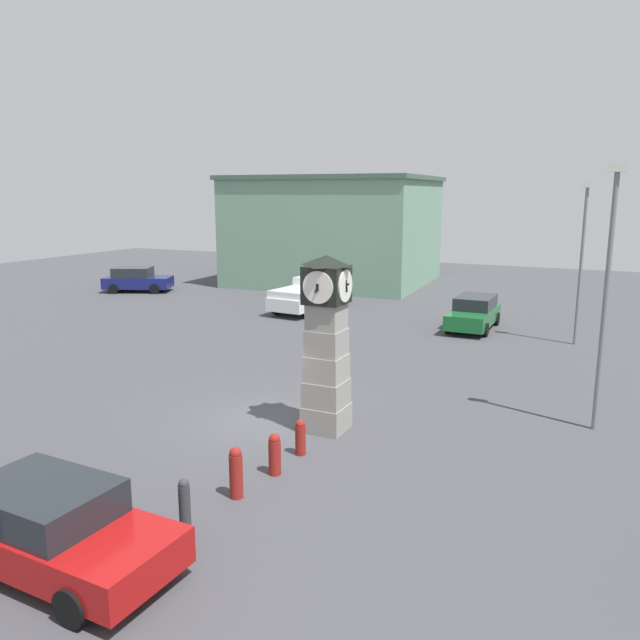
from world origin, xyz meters
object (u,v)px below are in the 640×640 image
at_px(bollard_near_tower, 185,506).
at_px(street_lamp_near_road, 582,253).
at_px(clock_tower, 326,345).
at_px(car_silver_hatch, 474,313).
at_px(bollard_far_row, 275,454).
at_px(pickup_truck, 308,295).
at_px(street_lamp_far_side, 607,283).
at_px(bollard_end_row, 300,437).
at_px(car_by_building, 53,527).
at_px(car_far_lot, 137,279).
at_px(bollard_mid_row, 236,472).

distance_m(bollard_near_tower, street_lamp_near_road, 20.84).
xyz_separation_m(clock_tower, car_silver_hatch, (0.92, 15.00, -1.63)).
distance_m(clock_tower, bollard_far_row, 3.61).
relative_size(pickup_truck, street_lamp_far_side, 0.72).
distance_m(bollard_end_row, pickup_truck, 19.20).
bearing_deg(car_by_building, car_far_lot, 129.02).
height_order(bollard_near_tower, car_far_lot, car_far_lot).
xyz_separation_m(clock_tower, bollard_end_row, (0.12, -1.80, -1.95)).
relative_size(bollard_near_tower, bollard_far_row, 1.12).
distance_m(car_silver_hatch, street_lamp_near_road, 5.78).
bearing_deg(bollard_far_row, bollard_near_tower, -95.77).
bearing_deg(pickup_truck, clock_tower, -61.88).
xyz_separation_m(bollard_near_tower, car_far_lot, (-21.54, 23.01, 0.25)).
bearing_deg(bollard_mid_row, pickup_truck, 112.33).
height_order(bollard_near_tower, bollard_end_row, bollard_near_tower).
height_order(bollard_far_row, pickup_truck, pickup_truck).
distance_m(bollard_mid_row, street_lamp_far_side, 10.86).
bearing_deg(clock_tower, pickup_truck, 118.12).
bearing_deg(car_by_building, street_lamp_near_road, 71.76).
xyz_separation_m(car_silver_hatch, street_lamp_far_side, (5.81, -11.74, 3.33)).
relative_size(bollard_far_row, car_by_building, 0.22).
xyz_separation_m(clock_tower, bollard_near_tower, (-0.21, -6.04, -1.85)).
bearing_deg(bollard_end_row, car_by_building, -105.22).
bearing_deg(bollard_end_row, pickup_truck, 115.90).
relative_size(car_silver_hatch, street_lamp_far_side, 0.63).
bearing_deg(car_silver_hatch, car_by_building, -96.15).
xyz_separation_m(bollard_mid_row, street_lamp_far_side, (6.83, 7.66, 3.54)).
bearing_deg(bollard_mid_row, street_lamp_far_side, 48.28).
relative_size(bollard_near_tower, car_by_building, 0.25).
bearing_deg(bollard_end_row, bollard_mid_row, -94.83).
bearing_deg(bollard_far_row, bollard_end_row, 88.71).
relative_size(clock_tower, street_lamp_far_side, 0.67).
height_order(bollard_end_row, car_far_lot, car_far_lot).
distance_m(bollard_near_tower, car_silver_hatch, 21.07).
xyz_separation_m(car_far_lot, street_lamp_near_road, (27.33, -3.28, 3.14)).
bearing_deg(car_far_lot, car_silver_hatch, -4.97).
bearing_deg(bollard_mid_row, clock_tower, 88.69).
distance_m(car_by_building, car_silver_hatch, 23.09).
bearing_deg(car_silver_hatch, car_far_lot, 175.03).
xyz_separation_m(bollard_end_row, street_lamp_far_side, (6.61, 5.06, 3.66)).
bearing_deg(clock_tower, bollard_far_row, -88.31).
height_order(bollard_far_row, street_lamp_far_side, street_lamp_far_side).
bearing_deg(car_far_lot, street_lamp_far_side, -25.71).
xyz_separation_m(bollard_mid_row, pickup_truck, (-8.16, 19.87, 0.35)).
bearing_deg(clock_tower, bollard_end_row, -86.24).
distance_m(car_silver_hatch, street_lamp_far_side, 13.52).
bearing_deg(bollard_near_tower, bollard_mid_row, 86.16).
relative_size(bollard_near_tower, pickup_truck, 0.21).
distance_m(bollard_far_row, street_lamp_far_side, 9.85).
bearing_deg(street_lamp_far_side, street_lamp_near_road, 96.30).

